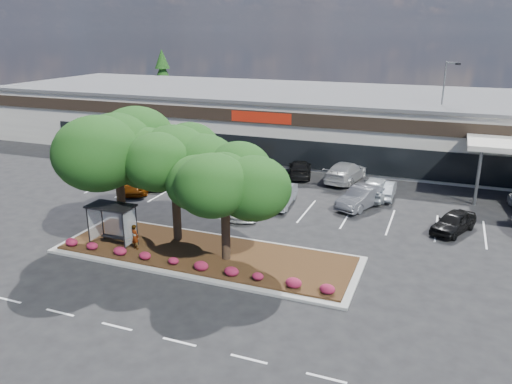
% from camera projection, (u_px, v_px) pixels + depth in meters
% --- Properties ---
extents(ground, '(160.00, 160.00, 0.00)m').
position_uv_depth(ground, '(205.00, 294.00, 25.09)').
color(ground, black).
rests_on(ground, ground).
extents(retail_store, '(80.40, 25.20, 6.25)m').
position_uv_depth(retail_store, '(346.00, 121.00, 54.12)').
color(retail_store, beige).
rests_on(retail_store, ground).
extents(landscape_island, '(18.00, 6.00, 0.26)m').
position_uv_depth(landscape_island, '(205.00, 254.00, 29.28)').
color(landscape_island, '#969691').
rests_on(landscape_island, ground).
extents(lane_markings, '(33.12, 20.06, 0.01)m').
position_uv_depth(lane_markings, '(271.00, 222.00, 34.37)').
color(lane_markings, silver).
rests_on(lane_markings, ground).
extents(shrub_row, '(17.00, 0.80, 0.50)m').
position_uv_depth(shrub_row, '(188.00, 263.00, 27.30)').
color(shrub_row, maroon).
rests_on(shrub_row, landscape_island).
extents(bus_shelter, '(2.75, 1.55, 2.59)m').
position_uv_depth(bus_shelter, '(113.00, 213.00, 29.56)').
color(bus_shelter, black).
rests_on(bus_shelter, landscape_island).
extents(island_tree_west, '(7.20, 7.20, 7.89)m').
position_uv_depth(island_tree_west, '(119.00, 175.00, 30.51)').
color(island_tree_west, '#163A0D').
rests_on(island_tree_west, landscape_island).
extents(island_tree_mid, '(6.60, 6.60, 7.32)m').
position_uv_depth(island_tree_mid, '(175.00, 182.00, 30.02)').
color(island_tree_mid, '#163A0D').
rests_on(island_tree_mid, landscape_island).
extents(island_tree_east, '(5.80, 5.80, 6.50)m').
position_uv_depth(island_tree_east, '(225.00, 204.00, 27.44)').
color(island_tree_east, '#163A0D').
rests_on(island_tree_east, landscape_island).
extents(conifer_north_west, '(4.40, 4.40, 10.00)m').
position_uv_depth(conifer_north_west, '(163.00, 83.00, 74.59)').
color(conifer_north_west, '#163A0D').
rests_on(conifer_north_west, ground).
extents(person_waiting, '(0.65, 0.54, 1.53)m').
position_uv_depth(person_waiting, '(135.00, 237.00, 29.46)').
color(person_waiting, '#594C47').
rests_on(person_waiting, landscape_island).
extents(light_pole, '(1.43, 0.58, 10.04)m').
position_uv_depth(light_pole, '(441.00, 125.00, 45.13)').
color(light_pole, '#969691').
rests_on(light_pole, ground).
extents(car_0, '(3.77, 5.27, 1.33)m').
position_uv_depth(car_0, '(137.00, 183.00, 40.89)').
color(car_0, '#6B2D03').
rests_on(car_0, ground).
extents(car_1, '(3.61, 5.60, 1.51)m').
position_uv_depth(car_1, '(158.00, 176.00, 42.64)').
color(car_1, black).
rests_on(car_1, ground).
extents(car_2, '(3.38, 5.30, 1.43)m').
position_uv_depth(car_2, '(245.00, 204.00, 35.97)').
color(car_2, white).
rests_on(car_2, ground).
extents(car_3, '(1.98, 4.72, 1.52)m').
position_uv_depth(car_3, '(281.00, 196.00, 37.56)').
color(car_3, '#989EA3').
rests_on(car_3, ground).
extents(car_5, '(3.33, 5.11, 1.59)m').
position_uv_depth(car_5, '(361.00, 197.00, 37.06)').
color(car_5, '#515257').
rests_on(car_5, ground).
extents(car_6, '(3.20, 4.40, 1.39)m').
position_uv_depth(car_6, '(454.00, 222.00, 32.56)').
color(car_6, black).
rests_on(car_6, ground).
extents(car_9, '(1.90, 4.59, 1.33)m').
position_uv_depth(car_9, '(227.00, 162.00, 47.30)').
color(car_9, navy).
rests_on(car_9, ground).
extents(car_10, '(2.48, 4.50, 1.45)m').
position_uv_depth(car_10, '(232.00, 168.00, 45.22)').
color(car_10, brown).
rests_on(car_10, ground).
extents(car_11, '(3.23, 5.31, 1.44)m').
position_uv_depth(car_11, '(300.00, 169.00, 44.94)').
color(car_11, black).
rests_on(car_11, ground).
extents(car_12, '(3.30, 6.19, 1.71)m').
position_uv_depth(car_12, '(346.00, 172.00, 43.46)').
color(car_12, '#B3B3B3').
rests_on(car_12, ground).
extents(car_13, '(1.49, 4.21, 1.39)m').
position_uv_depth(car_13, '(385.00, 189.00, 39.32)').
color(car_13, '#9DA3A9').
rests_on(car_13, ground).
extents(car_14, '(2.35, 5.14, 1.71)m').
position_uv_depth(car_14, '(376.00, 188.00, 39.13)').
color(car_14, '#A5ACB1').
rests_on(car_14, ground).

